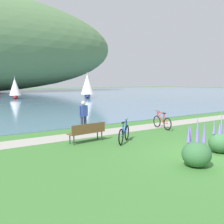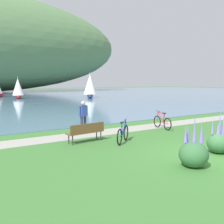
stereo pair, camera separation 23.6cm
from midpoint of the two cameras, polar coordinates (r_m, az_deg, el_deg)
The scene contains 10 objects.
ground_plane at distance 10.80m, azimuth 19.88°, elevation -8.64°, with size 200.00×200.00×0.00m, color #3D7533.
shoreline_path at distance 14.95m, azimuth 1.39°, elevation -4.03°, with size 60.00×1.50×0.01m, color #A39E93.
park_bench_near_camera at distance 12.14m, azimuth -5.03°, elevation -4.07°, with size 1.84×0.65×0.88m.
bicycle_leaning_near_bench at distance 15.78m, azimuth 11.14°, elevation -2.15°, with size 0.36×1.75×1.01m.
bicycle_beside_path at distance 12.09m, azimuth 2.91°, elevation -4.70°, with size 1.43×1.14×1.01m.
person_at_shoreline at distance 14.45m, azimuth -5.72°, elevation -0.53°, with size 0.59×0.31×1.71m.
echium_bush_closest_to_camera at distance 9.09m, azimuth 17.83°, elevation -8.43°, with size 0.95×0.95×1.66m.
echium_bush_mid_cluster at distance 11.15m, azimuth 22.55°, elevation -6.01°, with size 0.91×0.91×1.67m.
sailboat_mid_bay at distance 44.78m, azimuth -19.38°, elevation 4.86°, with size 2.15×3.09×3.50m.
sailboat_far_off at distance 43.69m, azimuth -4.59°, elevation 5.62°, with size 2.94×3.63×4.22m.
Camera 2 is at (-8.35, -6.20, 2.77)m, focal length 42.60 mm.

